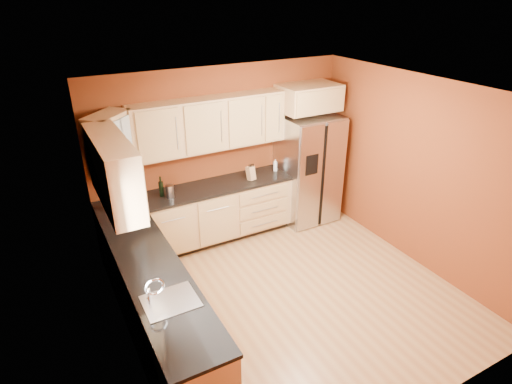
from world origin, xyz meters
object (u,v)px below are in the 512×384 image
(refrigerator, at_px, (308,169))
(soap_dispenser, at_px, (275,165))
(canister_left, at_px, (112,203))
(knife_block, at_px, (251,173))
(wine_bottle_a, at_px, (117,198))

(refrigerator, xyz_separation_m, soap_dispenser, (-0.55, 0.12, 0.12))
(canister_left, height_order, knife_block, knife_block)
(knife_block, height_order, soap_dispenser, knife_block)
(wine_bottle_a, bearing_deg, knife_block, -0.14)
(canister_left, height_order, soap_dispenser, canister_left)
(soap_dispenser, bearing_deg, knife_block, -166.62)
(wine_bottle_a, height_order, soap_dispenser, wine_bottle_a)
(refrigerator, height_order, canister_left, refrigerator)
(wine_bottle_a, xyz_separation_m, knife_block, (1.99, -0.01, -0.05))
(wine_bottle_a, xyz_separation_m, soap_dispenser, (2.50, 0.12, -0.07))
(knife_block, bearing_deg, soap_dispenser, -0.83)
(canister_left, bearing_deg, knife_block, -0.08)
(knife_block, distance_m, soap_dispenser, 0.52)
(refrigerator, xyz_separation_m, wine_bottle_a, (-3.05, 0.01, 0.19))
(soap_dispenser, bearing_deg, refrigerator, -12.46)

